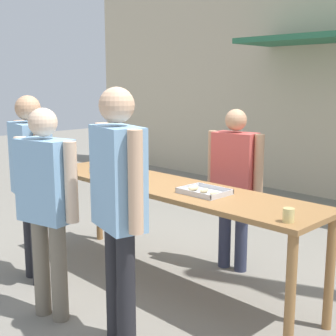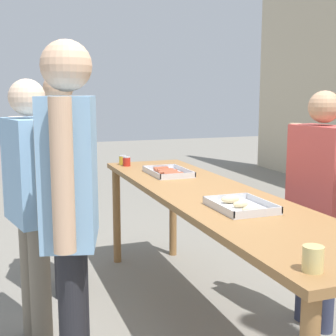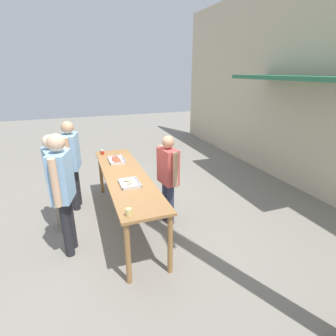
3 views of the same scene
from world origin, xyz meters
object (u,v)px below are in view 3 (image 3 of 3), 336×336
at_px(person_server_behind_table, 168,173).
at_px(person_customer_with_cup, 62,185).
at_px(food_tray_sausages, 117,160).
at_px(food_tray_buns, 129,183).
at_px(person_customer_holding_hotdog, 72,159).
at_px(condiment_jar_ketchup, 103,152).
at_px(beer_cup, 129,212).
at_px(condiment_jar_mustard, 102,151).
at_px(person_customer_waiting_in_line, 55,176).

xyz_separation_m(person_server_behind_table, person_customer_with_cup, (0.28, -1.63, 0.14)).
xyz_separation_m(food_tray_sausages, food_tray_buns, (1.16, -0.00, 0.00)).
bearing_deg(food_tray_sausages, person_customer_holding_hotdog, -102.41).
height_order(condiment_jar_ketchup, beer_cup, beer_cup).
relative_size(condiment_jar_mustard, person_customer_holding_hotdog, 0.05).
height_order(food_tray_sausages, food_tray_buns, food_tray_buns).
bearing_deg(condiment_jar_mustard, person_customer_holding_hotdog, -53.93).
xyz_separation_m(beer_cup, person_customer_with_cup, (-0.84, -0.73, 0.10)).
distance_m(food_tray_sausages, person_server_behind_table, 1.17).
relative_size(food_tray_sausages, person_customer_holding_hotdog, 0.26).
bearing_deg(condiment_jar_mustard, person_customer_with_cup, -21.59).
relative_size(food_tray_sausages, person_customer_waiting_in_line, 0.27).
height_order(beer_cup, person_customer_holding_hotdog, person_customer_holding_hotdog).
bearing_deg(beer_cup, food_tray_buns, 167.52).
bearing_deg(food_tray_buns, beer_cup, -12.48).
height_order(food_tray_sausages, condiment_jar_ketchup, condiment_jar_ketchup).
distance_m(food_tray_sausages, person_customer_with_cup, 1.54).
height_order(food_tray_buns, person_customer_waiting_in_line, person_customer_waiting_in_line).
distance_m(food_tray_buns, person_customer_waiting_in_line, 1.24).
bearing_deg(person_customer_holding_hotdog, food_tray_sausages, -91.23).
relative_size(condiment_jar_mustard, beer_cup, 0.88).
height_order(condiment_jar_ketchup, person_server_behind_table, person_server_behind_table).
relative_size(condiment_jar_ketchup, person_customer_holding_hotdog, 0.05).
bearing_deg(person_server_behind_table, person_customer_waiting_in_line, -112.03).
distance_m(person_customer_holding_hotdog, person_customer_waiting_in_line, 0.75).
xyz_separation_m(food_tray_buns, person_customer_with_cup, (0.06, -0.93, 0.14)).
bearing_deg(person_server_behind_table, person_customer_with_cup, -89.19).
bearing_deg(person_server_behind_table, person_customer_holding_hotdog, -135.63).
relative_size(food_tray_buns, condiment_jar_ketchup, 4.57).
bearing_deg(person_customer_waiting_in_line, condiment_jar_mustard, -50.15).
height_order(person_customer_holding_hotdog, person_customer_waiting_in_line, person_customer_holding_hotdog).
height_order(condiment_jar_ketchup, person_customer_waiting_in_line, person_customer_waiting_in_line).
xyz_separation_m(food_tray_buns, person_server_behind_table, (-0.22, 0.70, -0.01)).
bearing_deg(person_server_behind_table, condiment_jar_mustard, -158.54).
bearing_deg(person_customer_with_cup, person_customer_waiting_in_line, 25.55).
bearing_deg(person_customer_with_cup, food_tray_sausages, -22.76).
distance_m(condiment_jar_ketchup, person_customer_waiting_in_line, 1.36).
height_order(food_tray_buns, condiment_jar_ketchup, condiment_jar_ketchup).
bearing_deg(beer_cup, food_tray_sausages, 174.42).
height_order(condiment_jar_ketchup, person_customer_holding_hotdog, person_customer_holding_hotdog).
bearing_deg(person_customer_waiting_in_line, food_tray_buns, -133.90).
bearing_deg(condiment_jar_ketchup, food_tray_buns, 6.61).
xyz_separation_m(food_tray_sausages, person_customer_with_cup, (1.22, -0.93, 0.14)).
bearing_deg(condiment_jar_mustard, condiment_jar_ketchup, 6.19).
distance_m(condiment_jar_ketchup, person_server_behind_table, 1.71).
distance_m(food_tray_sausages, food_tray_buns, 1.16).
relative_size(condiment_jar_ketchup, beer_cup, 0.88).
bearing_deg(beer_cup, person_customer_holding_hotdog, -165.07).
relative_size(condiment_jar_ketchup, person_customer_waiting_in_line, 0.05).
height_order(condiment_jar_mustard, person_customer_waiting_in_line, person_customer_waiting_in_line).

